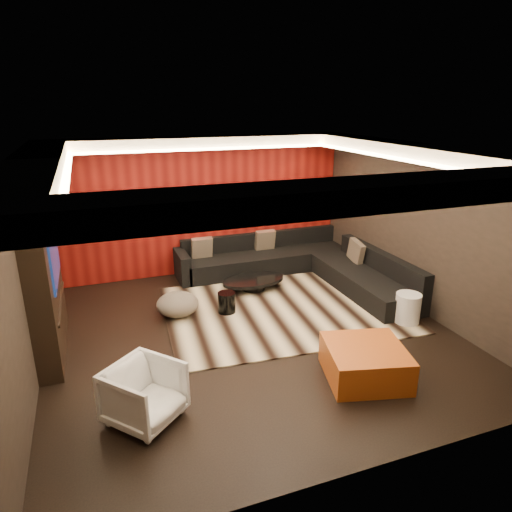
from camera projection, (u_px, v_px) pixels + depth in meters
name	position (u px, v px, depth m)	size (l,w,h in m)	color
floor	(251.00, 334.00, 7.11)	(6.00, 6.00, 0.02)	black
ceiling	(251.00, 150.00, 6.20)	(6.00, 6.00, 0.02)	silver
wall_back	(201.00, 206.00, 9.33)	(6.00, 0.02, 2.80)	black
wall_left	(23.00, 274.00, 5.67)	(0.02, 6.00, 2.80)	black
wall_right	(420.00, 229.00, 7.65)	(0.02, 6.00, 2.80)	black
red_feature_wall	(202.00, 206.00, 9.29)	(5.98, 0.05, 2.78)	#6B0C0A
soffit_back	(203.00, 142.00, 8.64)	(6.00, 0.60, 0.22)	silver
soffit_front	(358.00, 194.00, 3.84)	(6.00, 0.60, 0.22)	silver
soffit_left	(35.00, 168.00, 5.35)	(0.60, 4.80, 0.22)	silver
soffit_right	(413.00, 151.00, 7.13)	(0.60, 4.80, 0.22)	silver
cove_back	(207.00, 149.00, 8.36)	(4.80, 0.08, 0.04)	#FFD899
cove_front	(337.00, 197.00, 4.17)	(4.80, 0.08, 0.04)	#FFD899
cove_left	(67.00, 174.00, 5.49)	(0.08, 4.80, 0.04)	#FFD899
cove_right	(394.00, 158.00, 7.04)	(0.08, 4.80, 0.04)	#FFD899
tv_surround	(44.00, 278.00, 6.35)	(0.30, 2.00, 2.20)	black
tv_screen	(53.00, 253.00, 6.29)	(0.04, 1.30, 0.80)	black
tv_shelf	(61.00, 302.00, 6.53)	(0.04, 1.60, 0.04)	black
rug	(283.00, 309.00, 7.92)	(4.00, 3.00, 0.02)	beige
coffee_table	(253.00, 284.00, 8.71)	(1.23, 1.23, 0.21)	black
drum_stool	(227.00, 302.00, 7.73)	(0.30, 0.30, 0.35)	black
striped_pouf	(178.00, 304.00, 7.63)	(0.70, 0.70, 0.39)	#B8A68E
white_side_table	(408.00, 309.00, 7.38)	(0.40, 0.40, 0.50)	white
orange_ottoman	(365.00, 362.00, 5.92)	(0.99, 0.99, 0.44)	#A63715
armchair	(144.00, 394.00, 5.08)	(0.73, 0.75, 0.68)	white
sectional_sofa	(301.00, 266.00, 9.25)	(3.65, 3.50, 0.75)	black
throw_pillows	(273.00, 246.00, 9.33)	(3.07, 1.71, 0.50)	tan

